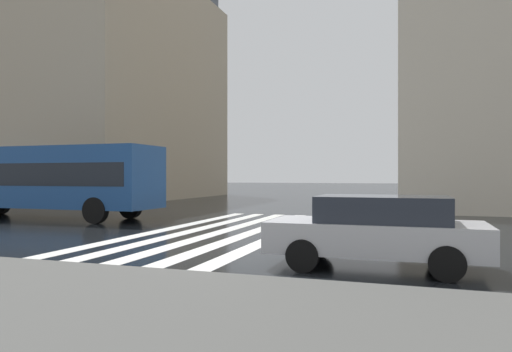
% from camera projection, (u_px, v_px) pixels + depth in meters
% --- Properties ---
extents(ground_plane, '(220.00, 220.00, 0.00)m').
position_uv_depth(ground_plane, '(229.00, 251.00, 11.10)').
color(ground_plane, black).
extents(zebra_crossing, '(13.00, 4.50, 0.01)m').
position_uv_depth(zebra_crossing, '(227.00, 230.00, 15.43)').
color(zebra_crossing, silver).
rests_on(zebra_crossing, ground_plane).
extents(haussmann_block_mid, '(20.10, 27.22, 21.20)m').
position_uv_depth(haussmann_block_mid, '(41.00, 77.00, 40.32)').
color(haussmann_block_mid, tan).
rests_on(haussmann_block_mid, ground_plane).
extents(car_silver, '(1.85, 4.10, 1.41)m').
position_uv_depth(car_silver, '(377.00, 229.00, 9.04)').
color(car_silver, '#B7B7BC').
rests_on(car_silver, ground_plane).
extents(city_bus, '(2.60, 11.00, 3.00)m').
position_uv_depth(city_bus, '(37.00, 177.00, 19.83)').
color(city_bus, navy).
rests_on(city_bus, ground_plane).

